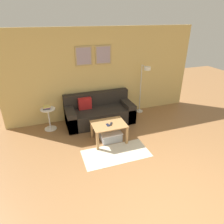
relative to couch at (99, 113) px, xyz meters
name	(u,v)px	position (x,y,z in m)	size (l,w,h in m)	color
ground_plane	(177,217)	(0.27, -3.35, -0.29)	(16.00, 16.00, 0.00)	olive
wall_back	(103,74)	(0.27, 0.44, 0.99)	(5.60, 0.09, 2.55)	#D6B76B
area_rug	(116,153)	(-0.06, -1.56, -0.29)	(1.49, 0.73, 0.01)	beige
couch	(99,113)	(0.00, 0.00, 0.00)	(1.90, 0.84, 0.82)	#28231E
coffee_table	(109,127)	(-0.05, -1.00, 0.08)	(0.80, 0.61, 0.47)	#AD7F4C
storage_bin	(111,136)	(0.00, -1.00, -0.17)	(0.51, 0.39, 0.23)	#9EA3A8
floor_lamp	(144,82)	(1.41, 0.06, 0.75)	(0.24, 0.53, 1.52)	silver
side_table	(49,117)	(-1.37, 0.05, 0.07)	(0.38, 0.38, 0.61)	white
book_stack	(47,107)	(-1.39, 0.07, 0.35)	(0.19, 0.19, 0.07)	#4C4C51
remote_control	(111,124)	(0.00, -1.04, 0.19)	(0.04, 0.15, 0.02)	#232328
cell_phone	(108,125)	(-0.09, -1.06, 0.18)	(0.07, 0.14, 0.01)	#1E2338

